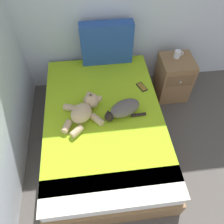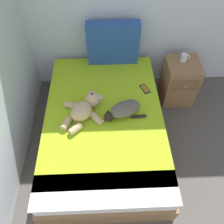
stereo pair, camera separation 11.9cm
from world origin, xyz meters
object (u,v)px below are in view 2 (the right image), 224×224
(mug, at_px, (184,58))
(bed, at_px, (104,127))
(teddy_bear, at_px, (85,108))
(patterned_cushion, at_px, (113,43))
(cell_phone, at_px, (145,89))
(cat, at_px, (124,110))
(nightstand, at_px, (179,82))

(mug, bearing_deg, bed, -144.42)
(teddy_bear, bearing_deg, patterned_cushion, 68.81)
(cell_phone, bearing_deg, mug, 35.75)
(cell_phone, height_order, mug, mug)
(cat, bearing_deg, patterned_cushion, 94.85)
(patterned_cushion, relative_size, cat, 1.43)
(nightstand, xyz_separation_m, mug, (-0.00, 0.06, 0.34))
(patterned_cushion, height_order, cat, patterned_cushion)
(cell_phone, relative_size, nightstand, 0.28)
(patterned_cushion, bearing_deg, mug, -10.35)
(patterned_cushion, bearing_deg, cat, -85.15)
(cat, relative_size, nightstand, 0.74)
(teddy_bear, height_order, nightstand, teddy_bear)
(nightstand, bearing_deg, patterned_cushion, 165.78)
(patterned_cushion, distance_m, nightstand, 1.01)
(bed, relative_size, cat, 4.41)
(mug, bearing_deg, patterned_cushion, 169.65)
(teddy_bear, bearing_deg, nightstand, 27.82)
(cell_phone, bearing_deg, patterned_cushion, 123.73)
(bed, height_order, nightstand, nightstand)
(patterned_cushion, height_order, mug, patterned_cushion)
(cat, relative_size, mug, 3.69)
(cat, distance_m, teddy_bear, 0.41)
(cell_phone, bearing_deg, nightstand, 30.83)
(teddy_bear, bearing_deg, cat, -4.64)
(patterned_cushion, bearing_deg, nightstand, -14.22)
(bed, distance_m, teddy_bear, 0.38)
(patterned_cushion, xyz_separation_m, cell_phone, (0.35, -0.53, -0.26))
(patterned_cushion, distance_m, cat, 0.91)
(patterned_cushion, bearing_deg, teddy_bear, -111.19)
(cell_phone, distance_m, mug, 0.65)
(nightstand, relative_size, mug, 4.96)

